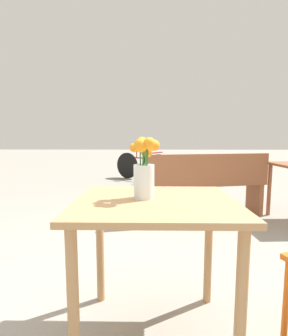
{
  "coord_description": "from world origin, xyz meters",
  "views": [
    {
      "loc": [
        -0.04,
        -1.31,
        1.07
      ],
      "look_at": [
        -0.06,
        0.04,
        0.91
      ],
      "focal_mm": 28.0,
      "sensor_mm": 36.0,
      "label": 1
    }
  ],
  "objects_px": {
    "flower_vase": "(144,172)",
    "bench_near": "(205,183)",
    "bicycle": "(142,166)",
    "table_front": "(155,223)"
  },
  "relations": [
    {
      "from": "table_front",
      "to": "bicycle",
      "type": "distance_m",
      "value": 5.08
    },
    {
      "from": "bicycle",
      "to": "flower_vase",
      "type": "bearing_deg",
      "value": -88.63
    },
    {
      "from": "bench_near",
      "to": "bicycle",
      "type": "bearing_deg",
      "value": 106.59
    },
    {
      "from": "table_front",
      "to": "flower_vase",
      "type": "bearing_deg",
      "value": 148.86
    },
    {
      "from": "table_front",
      "to": "flower_vase",
      "type": "xyz_separation_m",
      "value": [
        -0.06,
        0.03,
        0.26
      ]
    },
    {
      "from": "table_front",
      "to": "bicycle",
      "type": "relative_size",
      "value": 0.61
    },
    {
      "from": "flower_vase",
      "to": "bench_near",
      "type": "distance_m",
      "value": 2.22
    },
    {
      "from": "flower_vase",
      "to": "bench_near",
      "type": "xyz_separation_m",
      "value": [
        0.77,
        2.04,
        -0.42
      ]
    },
    {
      "from": "table_front",
      "to": "flower_vase",
      "type": "height_order",
      "value": "flower_vase"
    },
    {
      "from": "table_front",
      "to": "bench_near",
      "type": "bearing_deg",
      "value": 71.05
    }
  ]
}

